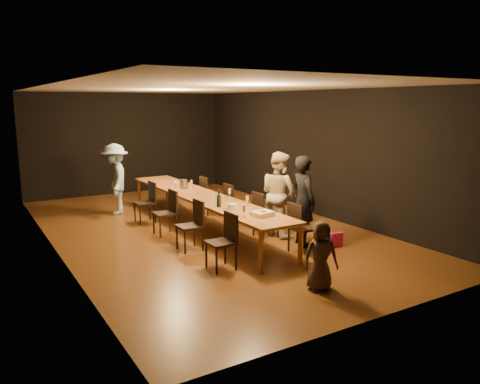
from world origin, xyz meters
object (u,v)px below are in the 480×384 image
plate_stack (233,207)px  table (202,197)px  chair_right_3 (211,195)px  man_blue (115,179)px  chair_left_0 (221,242)px  birthday_cake (262,214)px  ice_bucket (184,184)px  chair_right_0 (303,228)px  chair_left_3 (145,202)px  chair_right_2 (236,204)px  child (321,256)px  chair_left_1 (190,226)px  chair_right_1 (266,214)px  woman_birthday (303,201)px  woman_tan (279,194)px  champagne_bottle (219,198)px  chair_left_2 (165,213)px

plate_stack → table: bearing=85.5°
chair_right_3 → man_blue: size_ratio=0.54×
chair_left_0 → birthday_cake: size_ratio=2.42×
chair_left_0 → ice_bucket: (0.87, 3.36, 0.39)m
chair_left_0 → ice_bucket: size_ratio=4.60×
chair_right_0 → chair_left_3: size_ratio=1.00×
chair_right_2 → child: child is taller
child → birthday_cake: 1.69m
table → chair_left_1: size_ratio=6.45×
table → chair_right_2: chair_right_2 is taller
chair_right_0 → plate_stack: 1.35m
birthday_cake → ice_bucket: size_ratio=1.90×
chair_right_1 → chair_right_3: same height
woman_birthday → woman_tan: size_ratio=1.00×
chair_right_0 → woman_birthday: woman_birthday is taller
chair_left_1 → woman_birthday: size_ratio=0.54×
man_blue → child: size_ratio=1.68×
chair_left_3 → ice_bucket: 0.98m
champagne_bottle → chair_right_0: bearing=-47.2°
table → plate_stack: size_ratio=32.07×
chair_left_1 → chair_left_3: 2.40m
chair_right_0 → chair_left_1: bearing=-125.2°
chair_left_3 → plate_stack: 2.85m
plate_stack → ice_bucket: ice_bucket is taller
chair_left_1 → plate_stack: (0.73, -0.33, 0.34)m
chair_left_0 → ice_bucket: bearing=-14.5°
table → chair_right_3: size_ratio=6.45×
man_blue → woman_birthday: bearing=40.6°
chair_left_1 → ice_bucket: bearing=-21.9°
plate_stack → champagne_bottle: bearing=111.4°
ice_bucket → child: bearing=-90.6°
chair_left_0 → champagne_bottle: bearing=-27.4°
chair_right_0 → chair_left_3: 3.98m
chair_left_1 → chair_left_2: bearing=0.0°
chair_right_2 → chair_right_3: same height
chair_right_3 → plate_stack: 2.92m
champagne_bottle → chair_left_3: bearing=104.1°
chair_right_3 → ice_bucket: bearing=-74.1°
chair_right_0 → man_blue: bearing=-157.3°
chair_right_1 → chair_left_2: same height
chair_right_0 → chair_right_1: 1.20m
table → man_blue: size_ratio=3.47×
champagne_bottle → woman_tan: bearing=-0.5°
chair_left_1 → woman_birthday: (2.00, -0.83, 0.40)m
chair_right_3 → chair_left_2: same height
chair_right_3 → child: bearing=-9.8°
man_blue → plate_stack: (1.03, -3.92, -0.06)m
table → woman_birthday: 2.34m
table → plate_stack: (-0.12, -1.53, 0.10)m
chair_right_2 → man_blue: bearing=-140.1°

